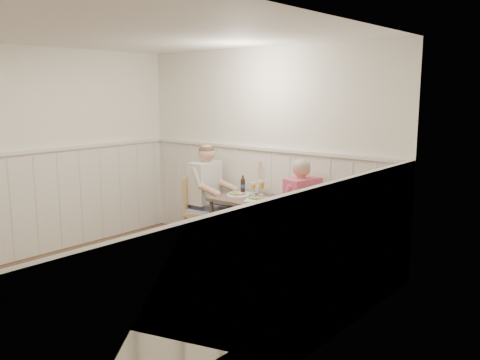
{
  "coord_description": "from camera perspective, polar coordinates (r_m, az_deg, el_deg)",
  "views": [
    {
      "loc": [
        3.95,
        -2.98,
        2.05
      ],
      "look_at": [
        0.11,
        1.64,
        1.0
      ],
      "focal_mm": 38.0,
      "sensor_mm": 36.0,
      "label": 1
    }
  ],
  "objects": [
    {
      "name": "beer_bottle",
      "position": [
        6.61,
        0.32,
        -0.55
      ],
      "size": [
        0.06,
        0.06,
        0.22
      ],
      "color": "black",
      "rests_on": "dining_table"
    },
    {
      "name": "plate_diner",
      "position": [
        6.38,
        -0.36,
        -1.62
      ],
      "size": [
        0.28,
        0.28,
        0.07
      ],
      "color": "white",
      "rests_on": "dining_table"
    },
    {
      "name": "rolled_napkin",
      "position": [
        5.96,
        1.3,
        -2.49
      ],
      "size": [
        0.18,
        0.1,
        0.04
      ],
      "color": "white",
      "rests_on": "dining_table"
    },
    {
      "name": "chair_left",
      "position": [
        6.83,
        -4.54,
        -3.12
      ],
      "size": [
        0.59,
        0.59,
        0.95
      ],
      "color": "tan",
      "rests_on": "ground"
    },
    {
      "name": "grass_vase",
      "position": [
        6.57,
        2.07,
        0.24
      ],
      "size": [
        0.05,
        0.05,
        0.44
      ],
      "color": "silver",
      "rests_on": "dining_table"
    },
    {
      "name": "gingham_mat",
      "position": [
        6.59,
        0.28,
        -1.43
      ],
      "size": [
        0.32,
        0.27,
        0.01
      ],
      "color": "#4755A9",
      "rests_on": "dining_table"
    },
    {
      "name": "ground_plane",
      "position": [
        5.35,
        -12.54,
        -12.85
      ],
      "size": [
        4.5,
        4.5,
        0.0
      ],
      "primitive_type": "plane",
      "color": "#432517"
    },
    {
      "name": "beer_glass_a",
      "position": [
        6.44,
        2.45,
        -0.59
      ],
      "size": [
        0.08,
        0.08,
        0.19
      ],
      "color": "silver",
      "rests_on": "dining_table"
    },
    {
      "name": "dining_table",
      "position": [
        6.32,
        1.16,
        -2.94
      ],
      "size": [
        0.86,
        0.7,
        0.75
      ],
      "color": "#534A40",
      "rests_on": "ground"
    },
    {
      "name": "room_shell",
      "position": [
        4.97,
        -13.2,
        3.51
      ],
      "size": [
        4.04,
        4.54,
        2.6
      ],
      "color": "white",
      "rests_on": "ground"
    },
    {
      "name": "chair_right",
      "position": [
        5.85,
        6.79,
        -5.22
      ],
      "size": [
        0.6,
        0.6,
        0.98
      ],
      "color": "tan",
      "rests_on": "ground"
    },
    {
      "name": "plate_man",
      "position": [
        6.14,
        1.92,
        -2.08
      ],
      "size": [
        0.28,
        0.28,
        0.07
      ],
      "color": "white",
      "rests_on": "dining_table"
    },
    {
      "name": "man_in_pink",
      "position": [
        5.98,
        6.69,
        -4.67
      ],
      "size": [
        0.66,
        0.48,
        1.31
      ],
      "color": "#3F3F47",
      "rests_on": "ground"
    },
    {
      "name": "beer_glass_b",
      "position": [
        6.44,
        1.5,
        -0.72
      ],
      "size": [
        0.07,
        0.07,
        0.17
      ],
      "color": "silver",
      "rests_on": "dining_table"
    },
    {
      "name": "diner_cream",
      "position": [
        6.81,
        -3.63,
        -2.55
      ],
      "size": [
        0.66,
        0.46,
        1.39
      ],
      "color": "#3F3F47",
      "rests_on": "ground"
    },
    {
      "name": "wainscot",
      "position": [
        5.56,
        -7.21,
        -4.34
      ],
      "size": [
        4.0,
        4.49,
        1.34
      ],
      "color": "silver",
      "rests_on": "ground"
    }
  ]
}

